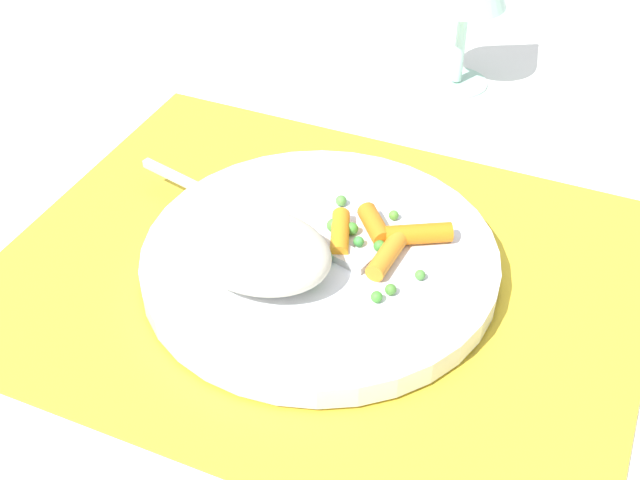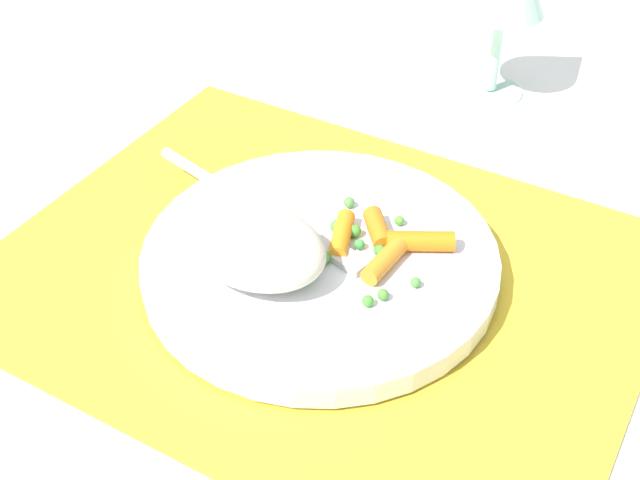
# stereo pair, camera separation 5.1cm
# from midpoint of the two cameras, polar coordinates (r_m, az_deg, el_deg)

# --- Properties ---
(ground_plane) EXTENTS (2.40, 2.40, 0.00)m
(ground_plane) POSITION_cam_midpoint_polar(r_m,az_deg,el_deg) (0.61, -2.40, -2.50)
(ground_plane) COLOR white
(placemat) EXTENTS (0.45, 0.36, 0.01)m
(placemat) POSITION_cam_midpoint_polar(r_m,az_deg,el_deg) (0.60, -2.41, -2.29)
(placemat) COLOR gold
(placemat) RESTS_ON ground_plane
(plate) EXTENTS (0.25, 0.25, 0.02)m
(plate) POSITION_cam_midpoint_polar(r_m,az_deg,el_deg) (0.60, -2.44, -1.46)
(plate) COLOR white
(plate) RESTS_ON placemat
(rice_mound) EXTENTS (0.10, 0.08, 0.04)m
(rice_mound) POSITION_cam_midpoint_polar(r_m,az_deg,el_deg) (0.56, -6.81, -0.81)
(rice_mound) COLOR beige
(rice_mound) RESTS_ON plate
(carrot_portion) EXTENTS (0.09, 0.07, 0.01)m
(carrot_portion) POSITION_cam_midpoint_polar(r_m,az_deg,el_deg) (0.59, 1.83, 0.13)
(carrot_portion) COLOR orange
(carrot_portion) RESTS_ON plate
(pea_scatter) EXTENTS (0.09, 0.10, 0.01)m
(pea_scatter) POSITION_cam_midpoint_polar(r_m,az_deg,el_deg) (0.58, -0.53, -0.77)
(pea_scatter) COLOR #599E43
(pea_scatter) RESTS_ON plate
(fork) EXTENTS (0.21, 0.06, 0.01)m
(fork) POSITION_cam_midpoint_polar(r_m,az_deg,el_deg) (0.61, -5.81, 1.07)
(fork) COLOR silver
(fork) RESTS_ON plate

